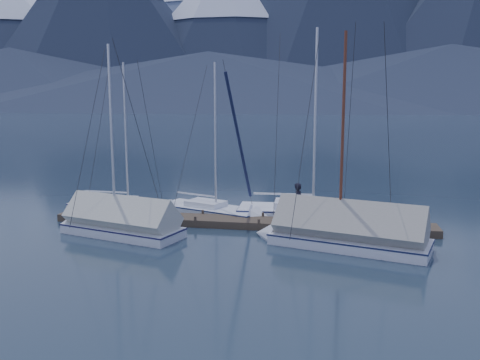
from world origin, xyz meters
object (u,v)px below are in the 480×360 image
sailboat_covered_far (113,224)px  person (299,202)px  sailboat_open_left (136,208)px  sailboat_open_right (324,214)px  sailboat_open_mid (223,213)px  sailboat_covered_near (336,234)px

sailboat_covered_far → person: size_ratio=5.03×
sailboat_open_left → sailboat_open_right: 9.96m
sailboat_covered_far → sailboat_open_mid: bearing=45.9°
sailboat_open_left → sailboat_open_mid: (4.87, -0.38, -0.00)m
sailboat_covered_near → person: 3.11m
sailboat_open_left → sailboat_open_mid: bearing=-4.5°
sailboat_open_right → sailboat_covered_far: size_ratio=1.13×
sailboat_covered_near → sailboat_covered_far: size_ratio=1.05×
person → sailboat_covered_far: bearing=97.2°
sailboat_open_right → sailboat_covered_near: size_ratio=1.08×
person → sailboat_open_right: bearing=-34.4°
sailboat_open_right → sailboat_covered_near: 4.96m
sailboat_open_mid → sailboat_open_right: bearing=6.7°
sailboat_covered_near → person: bearing=124.3°
sailboat_open_left → sailboat_covered_far: (0.76, -4.62, 0.29)m
sailboat_open_right → sailboat_covered_near: sailboat_open_right is taller
sailboat_open_right → person: sailboat_open_right is taller
sailboat_open_mid → person: (3.95, -1.83, 1.09)m
sailboat_open_mid → sailboat_covered_far: size_ratio=0.94×
sailboat_open_right → sailboat_open_mid: bearing=-173.3°
sailboat_covered_near → sailboat_open_left: bearing=155.9°
sailboat_open_mid → sailboat_covered_far: (-4.11, -4.24, 0.29)m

